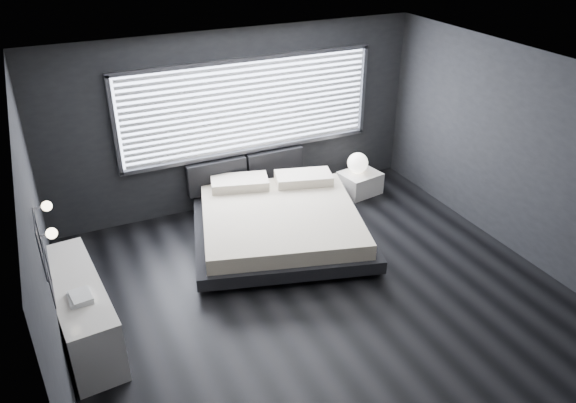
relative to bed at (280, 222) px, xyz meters
name	(u,v)px	position (x,y,z in m)	size (l,w,h in m)	color
room	(319,195)	(-0.10, -1.36, 1.10)	(6.04, 6.00, 2.80)	black
window	(249,107)	(0.10, 1.34, 1.31)	(4.14, 0.09, 1.52)	white
headboard	(246,171)	(-0.01, 1.28, 0.27)	(1.96, 0.16, 0.52)	black
sconce_near	(51,233)	(-2.99, -1.31, 1.30)	(0.18, 0.11, 0.11)	silver
sconce_far	(46,206)	(-2.99, -0.71, 1.30)	(0.18, 0.11, 0.11)	silver
wall_art_upper	(40,244)	(-3.08, -1.91, 1.55)	(0.01, 0.48, 0.48)	#47474C
wall_art_lower	(49,274)	(-3.08, -1.66, 1.08)	(0.01, 0.48, 0.48)	#47474C
bed	(280,222)	(0.00, 0.00, 0.00)	(3.00, 2.92, 0.64)	black
nightstand	(360,183)	(1.84, 0.79, -0.11)	(0.63, 0.52, 0.37)	white
orb_lamp	(358,163)	(1.81, 0.84, 0.24)	(0.35, 0.35, 0.35)	white
dresser	(81,310)	(-2.88, -0.96, 0.08)	(0.69, 1.92, 0.75)	white
book_stack	(80,297)	(-2.85, -1.29, 0.48)	(0.25, 0.33, 0.06)	white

